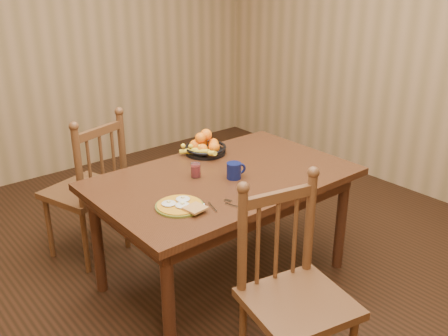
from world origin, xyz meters
TOP-DOWN VIEW (x-y plane):
  - room at (0.00, 0.00)m, footprint 4.52×5.02m
  - dining_table at (0.00, 0.00)m, footprint 1.60×1.00m
  - chair_far at (-0.54, 0.83)m, footprint 0.59×0.58m
  - chair_near at (-0.30, -0.89)m, footprint 0.56×0.54m
  - breakfast_plate at (-0.46, -0.19)m, footprint 0.26×0.29m
  - fork at (-0.22, -0.35)m, footprint 0.06×0.18m
  - spoon at (-0.34, -0.25)m, footprint 0.05×0.16m
  - coffee_mug at (0.02, -0.07)m, footprint 0.13×0.09m
  - juice_glass at (-0.15, 0.09)m, footprint 0.06×0.06m
  - fruit_bowl at (0.14, 0.38)m, footprint 0.32×0.32m

SIDE VIEW (x-z plane):
  - chair_near at x=-0.30m, z-range -0.01..1.03m
  - chair_far at x=-0.54m, z-range -0.01..1.04m
  - dining_table at x=0.00m, z-range 0.29..1.04m
  - fork at x=-0.22m, z-range 0.75..0.76m
  - spoon at x=-0.34m, z-range 0.75..0.76m
  - breakfast_plate at x=-0.46m, z-range 0.74..0.78m
  - juice_glass at x=-0.15m, z-range 0.75..0.84m
  - coffee_mug at x=0.02m, z-range 0.75..0.85m
  - fruit_bowl at x=0.14m, z-range 0.72..0.89m
  - room at x=0.00m, z-range -0.01..2.71m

